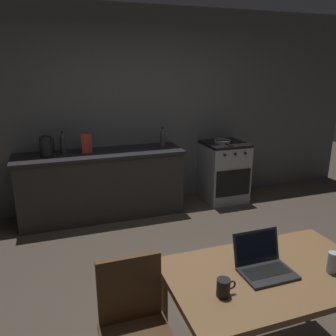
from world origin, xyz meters
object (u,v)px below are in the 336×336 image
(stove_oven, at_px, (223,171))
(laptop, at_px, (264,265))
(drinking_glass, at_px, (332,263))
(coffee_mug, at_px, (224,287))
(electric_kettle, at_px, (46,146))
(frying_pan, at_px, (223,141))
(dining_table, at_px, (270,282))
(bottle_b, at_px, (63,143))
(cereal_box, at_px, (87,143))
(chair, at_px, (135,324))
(bottle, at_px, (163,138))

(stove_oven, height_order, laptop, laptop)
(stove_oven, xyz_separation_m, drinking_glass, (-0.83, -2.93, 0.35))
(laptop, distance_m, coffee_mug, 0.37)
(electric_kettle, height_order, frying_pan, electric_kettle)
(dining_table, distance_m, bottle_b, 3.11)
(dining_table, relative_size, frying_pan, 3.15)
(stove_oven, distance_m, electric_kettle, 2.53)
(laptop, bearing_deg, frying_pan, 76.51)
(dining_table, bearing_deg, electric_kettle, 114.52)
(stove_oven, distance_m, drinking_glass, 3.07)
(dining_table, bearing_deg, frying_pan, 67.91)
(stove_oven, bearing_deg, cereal_box, 179.35)
(chair, xyz_separation_m, frying_pan, (1.98, 2.71, 0.39))
(chair, relative_size, laptop, 2.81)
(bottle, height_order, bottle_b, bottle_b)
(chair, relative_size, bottle, 3.15)
(chair, xyz_separation_m, bottle, (1.06, 2.69, 0.50))
(stove_oven, bearing_deg, coffee_mug, -118.22)
(coffee_mug, bearing_deg, bottle, 78.33)
(stove_oven, relative_size, frying_pan, 2.15)
(bottle, height_order, drinking_glass, bottle)
(bottle, distance_m, frying_pan, 0.93)
(coffee_mug, xyz_separation_m, bottle_b, (-0.69, 3.00, 0.24))
(frying_pan, xyz_separation_m, cereal_box, (-1.92, 0.05, 0.10))
(frying_pan, bearing_deg, dining_table, -112.09)
(chair, height_order, laptop, laptop)
(dining_table, bearing_deg, chair, 175.34)
(bottle, xyz_separation_m, frying_pan, (0.92, 0.02, -0.11))
(bottle, height_order, frying_pan, bottle)
(stove_oven, relative_size, electric_kettle, 3.34)
(electric_kettle, height_order, coffee_mug, electric_kettle)
(cereal_box, height_order, bottle_b, bottle_b)
(stove_oven, bearing_deg, bottle, -177.20)
(laptop, height_order, coffee_mug, laptop)
(dining_table, relative_size, coffee_mug, 11.21)
(bottle_b, bearing_deg, frying_pan, -2.83)
(bottle_b, bearing_deg, coffee_mug, -76.97)
(laptop, relative_size, bottle_b, 1.12)
(coffee_mug, distance_m, drinking_glass, 0.73)
(electric_kettle, bearing_deg, bottle, -1.92)
(dining_table, bearing_deg, bottle, 85.70)
(electric_kettle, relative_size, drinking_glass, 1.97)
(drinking_glass, relative_size, cereal_box, 0.54)
(chair, height_order, electric_kettle, electric_kettle)
(dining_table, height_order, chair, chair)
(laptop, bearing_deg, drinking_glass, -11.33)
(laptop, bearing_deg, chair, -174.04)
(laptop, relative_size, drinking_glass, 2.39)
(laptop, bearing_deg, coffee_mug, -150.02)
(stove_oven, distance_m, frying_pan, 0.47)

